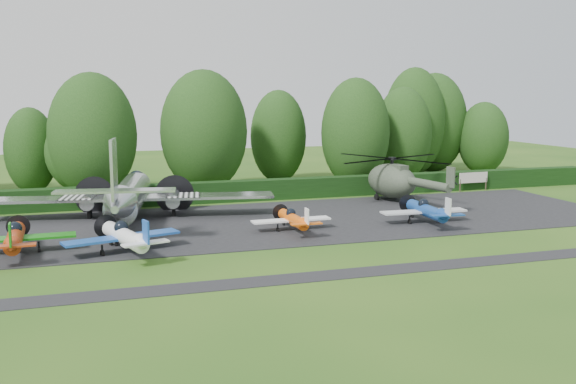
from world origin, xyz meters
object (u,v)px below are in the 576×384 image
object	(u,v)px
helicopter	(392,178)
light_plane_orange	(293,219)
light_plane_white	(125,236)
sign_board	(473,178)
light_plane_blue	(426,210)
light_plane_red	(15,237)
transport_plane	(130,196)

from	to	relation	value
helicopter	light_plane_orange	bearing A→B (deg)	-133.22
light_plane_white	light_plane_orange	size ratio (longest dim) A/B	1.25
sign_board	light_plane_blue	bearing A→B (deg)	-130.90
light_plane_white	light_plane_blue	xyz separation A→B (m)	(23.81, 2.74, -0.09)
light_plane_orange	helicopter	distance (m)	17.15
helicopter	light_plane_blue	bearing A→B (deg)	-93.15
light_plane_blue	sign_board	world-z (taller)	light_plane_blue
light_plane_red	light_plane_white	size ratio (longest dim) A/B	0.98
light_plane_blue	helicopter	size ratio (longest dim) A/B	0.48
transport_plane	light_plane_white	world-z (taller)	transport_plane
light_plane_orange	sign_board	distance (m)	28.50
helicopter	sign_board	bearing A→B (deg)	25.56
transport_plane	helicopter	bearing A→B (deg)	-3.79
transport_plane	sign_board	world-z (taller)	transport_plane
light_plane_red	sign_board	world-z (taller)	light_plane_red
light_plane_red	helicopter	world-z (taller)	helicopter
transport_plane	light_plane_orange	world-z (taller)	transport_plane
transport_plane	light_plane_blue	xyz separation A→B (m)	(22.71, -8.39, -1.01)
transport_plane	light_plane_red	bearing A→B (deg)	-140.40
light_plane_orange	transport_plane	bearing A→B (deg)	147.09
transport_plane	light_plane_orange	bearing A→B (deg)	-43.73
light_plane_white	light_plane_blue	bearing A→B (deg)	22.95
transport_plane	light_plane_blue	bearing A→B (deg)	-29.94
light_plane_blue	sign_board	size ratio (longest dim) A/B	2.10
light_plane_blue	light_plane_red	bearing A→B (deg)	178.43
light_plane_white	sign_board	world-z (taller)	light_plane_white
light_plane_red	light_plane_blue	world-z (taller)	light_plane_red
light_plane_white	light_plane_orange	world-z (taller)	light_plane_white
light_plane_red	light_plane_white	world-z (taller)	light_plane_white
light_plane_white	light_plane_blue	world-z (taller)	light_plane_white
light_plane_red	transport_plane	bearing A→B (deg)	51.44
transport_plane	light_plane_red	xyz separation A→B (m)	(-7.95, -9.24, -0.94)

